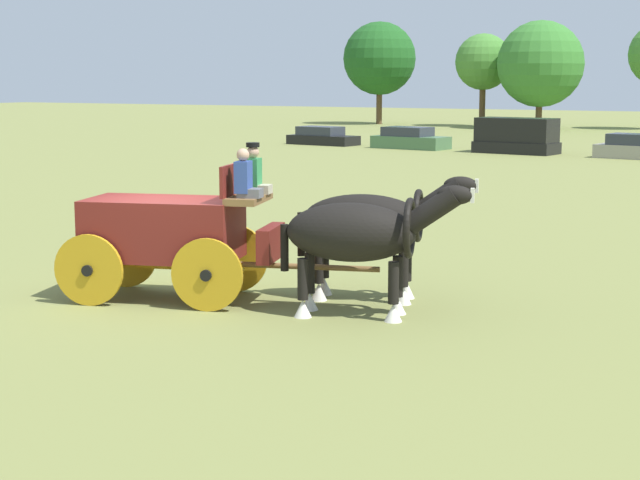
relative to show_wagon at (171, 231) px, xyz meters
name	(u,v)px	position (x,y,z in m)	size (l,w,h in m)	color
ground_plane	(165,298)	(-0.15, -0.05, -1.25)	(220.00, 220.00, 0.00)	olive
show_wagon	(171,231)	(0.00, 0.00, 0.00)	(5.72, 2.63, 2.84)	maroon
draft_horse_near	(371,223)	(3.22, 1.62, 0.16)	(3.16, 1.50, 2.28)	black
draft_horse_off	(359,235)	(3.57, 0.36, 0.14)	(3.16, 1.57, 2.25)	black
parked_vehicle_a	(322,137)	(-17.55, 39.11, -0.78)	(4.52, 2.30, 1.09)	black
parked_vehicle_b	(410,139)	(-11.57, 38.43, -0.72)	(4.51, 2.45, 1.22)	#477047
parked_vehicle_c	(516,136)	(-5.15, 37.73, -0.33)	(4.55, 2.54, 1.88)	black
parked_vehicle_d	(637,148)	(1.20, 37.12, -0.72)	(4.25, 2.27, 1.22)	gray
tree_a	(380,59)	(-25.90, 65.53, 4.36)	(6.25, 6.25, 8.74)	brown
tree_b	(483,62)	(-16.66, 65.72, 3.98)	(4.60, 4.60, 7.56)	brown
tree_c	(540,64)	(-11.38, 63.90, 3.79)	(6.72, 6.72, 8.40)	brown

